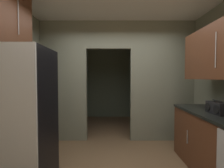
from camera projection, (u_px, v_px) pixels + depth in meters
name	position (u px, v px, depth m)	size (l,w,h in m)	color
kitchen_partition	(120.00, 77.00, 3.83)	(3.52, 0.12, 2.74)	gray
adjoining_room_shell	(116.00, 80.00, 5.50)	(3.52, 2.39, 2.74)	slate
refrigerator	(21.00, 118.00, 2.20)	(0.76, 0.77, 1.84)	black
upper_cabinet_fridgeside	(5.00, 16.00, 2.25)	(0.36, 0.83, 0.84)	brown
boombox	(218.00, 108.00, 2.37)	(0.17, 0.34, 0.20)	black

